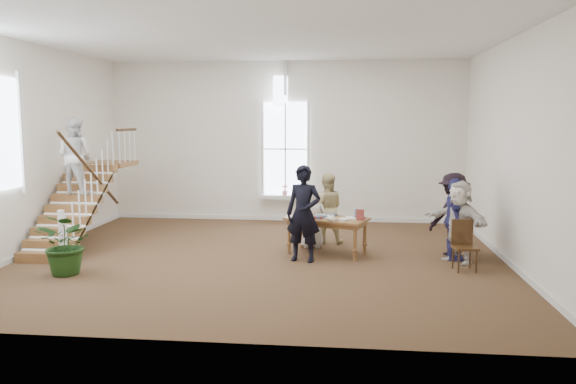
# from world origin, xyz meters

# --- Properties ---
(ground) EXTENTS (10.00, 10.00, 0.00)m
(ground) POSITION_xyz_m (0.00, 0.00, 0.00)
(ground) COLOR #4A331D
(ground) RESTS_ON ground
(room_shell) EXTENTS (10.49, 10.00, 10.00)m
(room_shell) POSITION_xyz_m (-0.00, 4.39, 0.40)
(room_shell) COLOR white
(room_shell) RESTS_ON ground
(staircase) EXTENTS (1.10, 4.10, 2.92)m
(staircase) POSITION_xyz_m (-4.34, 0.75, 1.62)
(staircase) COLOR brown
(staircase) RESTS_ON ground
(library_table) EXTENTS (1.88, 1.36, 0.86)m
(library_table) POSITION_xyz_m (1.32, 0.50, 0.71)
(library_table) COLOR brown
(library_table) RESTS_ON ground
(police_officer) EXTENTS (0.80, 0.61, 1.97)m
(police_officer) POSITION_xyz_m (0.88, -0.15, 0.98)
(police_officer) COLOR black
(police_officer) RESTS_ON ground
(elderly_woman) EXTENTS (0.69, 0.46, 1.40)m
(elderly_woman) POSITION_xyz_m (0.98, 1.10, 0.70)
(elderly_woman) COLOR silver
(elderly_woman) RESTS_ON ground
(person_yellow) EXTENTS (0.83, 0.66, 1.64)m
(person_yellow) POSITION_xyz_m (1.28, 1.60, 0.82)
(person_yellow) COLOR #CAB77E
(person_yellow) RESTS_ON ground
(woman_cluster_a) EXTENTS (0.45, 1.01, 1.69)m
(woman_cluster_a) POSITION_xyz_m (3.94, 0.28, 0.85)
(woman_cluster_a) COLOR navy
(woman_cluster_a) RESTS_ON ground
(woman_cluster_b) EXTENTS (1.31, 1.13, 1.76)m
(woman_cluster_b) POSITION_xyz_m (4.00, 0.73, 0.88)
(woman_cluster_b) COLOR black
(woman_cluster_b) RESTS_ON ground
(woman_cluster_c) EXTENTS (1.35, 1.52, 1.67)m
(woman_cluster_c) POSITION_xyz_m (4.00, 0.08, 0.84)
(woman_cluster_c) COLOR silver
(woman_cluster_c) RESTS_ON ground
(floor_plant) EXTENTS (1.28, 1.19, 1.17)m
(floor_plant) POSITION_xyz_m (-3.40, -1.62, 0.58)
(floor_plant) COLOR #1A3912
(floor_plant) RESTS_ON ground
(side_chair) EXTENTS (0.47, 0.47, 0.97)m
(side_chair) POSITION_xyz_m (3.99, -0.50, 0.54)
(side_chair) COLOR #311B0D
(side_chair) RESTS_ON ground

